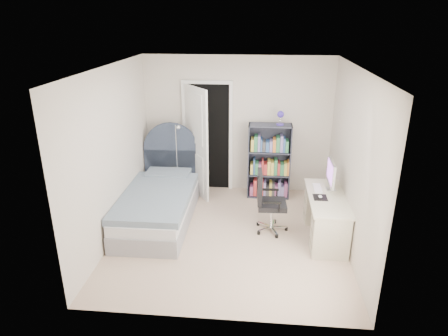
# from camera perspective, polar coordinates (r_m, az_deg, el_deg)

# --- Properties ---
(room_shell) EXTENTS (3.50, 3.70, 2.60)m
(room_shell) POSITION_cam_1_polar(r_m,az_deg,el_deg) (5.63, 0.77, 1.43)
(room_shell) COLOR tan
(room_shell) RESTS_ON ground
(door) EXTENTS (0.92, 0.68, 2.06)m
(door) POSITION_cam_1_polar(r_m,az_deg,el_deg) (7.25, -3.39, 4.12)
(door) COLOR black
(door) RESTS_ON ground
(bed) EXTENTS (1.07, 2.22, 1.36)m
(bed) POSITION_cam_1_polar(r_m,az_deg,el_deg) (6.60, -9.12, -4.65)
(bed) COLOR gray
(bed) RESTS_ON ground
(nightstand) EXTENTS (0.35, 0.35, 0.53)m
(nightstand) POSITION_cam_1_polar(r_m,az_deg,el_deg) (7.46, -6.68, -1.11)
(nightstand) COLOR tan
(nightstand) RESTS_ON ground
(floor_lamp) EXTENTS (0.20, 0.20, 1.37)m
(floor_lamp) POSITION_cam_1_polar(r_m,az_deg,el_deg) (7.22, -6.57, -0.06)
(floor_lamp) COLOR silver
(floor_lamp) RESTS_ON ground
(bookcase) EXTENTS (0.76, 0.33, 1.61)m
(bookcase) POSITION_cam_1_polar(r_m,az_deg,el_deg) (7.25, 6.50, 0.50)
(bookcase) COLOR #313544
(bookcase) RESTS_ON ground
(desk) EXTENTS (0.54, 1.35, 1.11)m
(desk) POSITION_cam_1_polar(r_m,az_deg,el_deg) (6.17, 14.29, -6.43)
(desk) COLOR beige
(desk) RESTS_ON ground
(office_chair) EXTENTS (0.50, 0.51, 0.97)m
(office_chair) POSITION_cam_1_polar(r_m,az_deg,el_deg) (6.09, 6.16, -4.42)
(office_chair) COLOR silver
(office_chair) RESTS_ON ground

